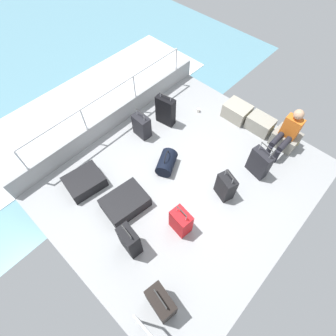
# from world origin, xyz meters

# --- Properties ---
(ground_plane) EXTENTS (4.40, 5.20, 0.06)m
(ground_plane) POSITION_xyz_m (0.00, 0.00, -0.03)
(ground_plane) COLOR #939699
(gunwale_port) EXTENTS (0.06, 5.20, 0.45)m
(gunwale_port) POSITION_xyz_m (-2.17, 0.00, 0.23)
(gunwale_port) COLOR #939699
(gunwale_port) RESTS_ON ground_plane
(railing_port) EXTENTS (0.04, 4.20, 1.02)m
(railing_port) POSITION_xyz_m (-2.17, 0.00, 0.78)
(railing_port) COLOR silver
(railing_port) RESTS_ON ground_plane
(sea_wake) EXTENTS (12.00, 12.00, 0.01)m
(sea_wake) POSITION_xyz_m (-3.60, 0.00, -0.34)
(sea_wake) COLOR #598C9E
(sea_wake) RESTS_ON ground_plane
(cargo_crate_0) EXTENTS (0.61, 0.46, 0.36)m
(cargo_crate_0) POSITION_xyz_m (-0.30, 2.16, 0.18)
(cargo_crate_0) COLOR #9E9989
(cargo_crate_0) RESTS_ON ground_plane
(cargo_crate_1) EXTENTS (0.60, 0.39, 0.35)m
(cargo_crate_1) POSITION_xyz_m (0.32, 2.20, 0.18)
(cargo_crate_1) COLOR gray
(cargo_crate_1) RESTS_ON ground_plane
(cargo_crate_2) EXTENTS (0.57, 0.45, 0.34)m
(cargo_crate_2) POSITION_xyz_m (0.96, 2.20, 0.17)
(cargo_crate_2) COLOR gray
(cargo_crate_2) RESTS_ON ground_plane
(passenger_seated) EXTENTS (0.34, 0.66, 1.04)m
(passenger_seated) POSITION_xyz_m (0.96, 2.02, 0.54)
(passenger_seated) COLOR orange
(passenger_seated) RESTS_ON ground_plane
(suitcase_0) EXTENTS (0.39, 0.29, 0.71)m
(suitcase_0) POSITION_xyz_m (0.59, -0.83, 0.27)
(suitcase_0) COLOR red
(suitcase_0) RESTS_ON ground_plane
(suitcase_1) EXTENTS (0.39, 0.27, 0.80)m
(suitcase_1) POSITION_xyz_m (0.22, -1.67, 0.35)
(suitcase_1) COLOR black
(suitcase_1) RESTS_ON ground_plane
(suitcase_2) EXTENTS (0.70, 0.88, 0.28)m
(suitcase_2) POSITION_xyz_m (-0.45, -1.22, 0.14)
(suitcase_2) COLOR black
(suitcase_2) RESTS_ON ground_plane
(suitcase_3) EXTENTS (0.41, 0.34, 0.72)m
(suitcase_3) POSITION_xyz_m (0.74, 0.27, 0.28)
(suitcase_3) COLOR black
(suitcase_3) RESTS_ON ground_plane
(suitcase_4) EXTENTS (0.46, 0.27, 0.84)m
(suitcase_4) POSITION_xyz_m (0.92, 1.14, 0.32)
(suitcase_4) COLOR black
(suitcase_4) RESTS_ON ground_plane
(suitcase_5) EXTENTS (0.46, 0.26, 0.81)m
(suitcase_5) POSITION_xyz_m (-1.41, 0.90, 0.36)
(suitcase_5) COLOR black
(suitcase_5) RESTS_ON ground_plane
(suitcase_6) EXTENTS (0.48, 0.33, 0.77)m
(suitcase_6) POSITION_xyz_m (1.23, -1.98, 0.33)
(suitcase_6) COLOR black
(suitcase_6) RESTS_ON ground_plane
(suitcase_7) EXTENTS (0.68, 0.79, 0.26)m
(suitcase_7) POSITION_xyz_m (-1.38, -1.46, 0.13)
(suitcase_7) COLOR black
(suitcase_7) RESTS_ON ground_plane
(suitcase_8) EXTENTS (0.40, 0.26, 0.70)m
(suitcase_8) POSITION_xyz_m (-1.53, 0.26, 0.27)
(suitcase_8) COLOR black
(suitcase_8) RESTS_ON ground_plane
(duffel_bag) EXTENTS (0.54, 0.62, 0.49)m
(duffel_bag) POSITION_xyz_m (-0.50, -0.04, 0.17)
(duffel_bag) COLOR black
(duffel_bag) RESTS_ON ground_plane
(paper_cup) EXTENTS (0.08, 0.08, 0.10)m
(paper_cup) POSITION_xyz_m (-1.06, 1.69, 0.05)
(paper_cup) COLOR white
(paper_cup) RESTS_ON ground_plane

